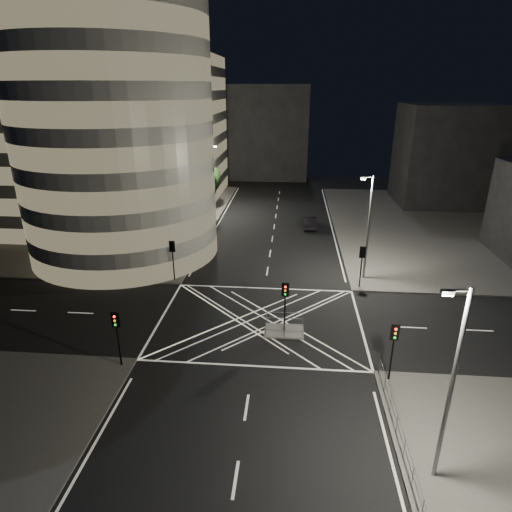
# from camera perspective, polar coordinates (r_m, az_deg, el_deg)

# --- Properties ---
(ground) EXTENTS (120.00, 120.00, 0.00)m
(ground) POSITION_cam_1_polar(r_m,az_deg,el_deg) (34.79, 0.51, -8.65)
(ground) COLOR black
(ground) RESTS_ON ground
(sidewalk_far_left) EXTENTS (42.00, 42.00, 0.15)m
(sidewalk_far_left) POSITION_cam_1_polar(r_m,az_deg,el_deg) (67.28, -23.07, 4.85)
(sidewalk_far_left) COLOR #4C4A47
(sidewalk_far_left) RESTS_ON ground
(sidewalk_far_right) EXTENTS (42.00, 42.00, 0.15)m
(sidewalk_far_right) POSITION_cam_1_polar(r_m,az_deg,el_deg) (65.29, 28.92, 3.38)
(sidewalk_far_right) COLOR #4C4A47
(sidewalk_far_right) RESTS_ON ground
(central_island) EXTENTS (3.00, 2.00, 0.15)m
(central_island) POSITION_cam_1_polar(r_m,az_deg,el_deg) (33.39, 3.78, -9.96)
(central_island) COLOR slate
(central_island) RESTS_ON ground
(office_tower_curved) EXTENTS (30.00, 29.00, 27.20)m
(office_tower_curved) POSITION_cam_1_polar(r_m,az_deg,el_deg) (54.07, -21.05, 15.09)
(office_tower_curved) COLOR #9B9892
(office_tower_curved) RESTS_ON sidewalk_far_left
(office_block_rear) EXTENTS (24.00, 16.00, 22.00)m
(office_block_rear) POSITION_cam_1_polar(r_m,az_deg,el_deg) (76.20, -14.25, 16.21)
(office_block_rear) COLOR #9B9892
(office_block_rear) RESTS_ON sidewalk_far_left
(building_right_far) EXTENTS (14.00, 12.00, 15.00)m
(building_right_far) POSITION_cam_1_polar(r_m,az_deg,el_deg) (74.52, 24.02, 12.22)
(building_right_far) COLOR black
(building_right_far) RESTS_ON sidewalk_far_right
(building_far_end) EXTENTS (18.00, 8.00, 18.00)m
(building_far_end) POSITION_cam_1_polar(r_m,az_deg,el_deg) (88.58, 0.87, 16.12)
(building_far_end) COLOR black
(building_far_end) RESTS_ON ground
(tree_a) EXTENTS (5.03, 5.03, 7.07)m
(tree_a) POSITION_cam_1_polar(r_m,az_deg,el_deg) (43.07, -12.61, 3.24)
(tree_a) COLOR black
(tree_a) RESTS_ON sidewalk_far_left
(tree_b) EXTENTS (4.77, 4.77, 7.31)m
(tree_b) POSITION_cam_1_polar(r_m,az_deg,el_deg) (48.46, -10.60, 5.92)
(tree_b) COLOR black
(tree_b) RESTS_ON sidewalk_far_left
(tree_c) EXTENTS (4.06, 4.06, 6.60)m
(tree_c) POSITION_cam_1_polar(r_m,az_deg,el_deg) (54.14, -8.95, 7.34)
(tree_c) COLOR black
(tree_c) RESTS_ON sidewalk_far_left
(tree_d) EXTENTS (5.04, 5.04, 7.87)m
(tree_d) POSITION_cam_1_polar(r_m,az_deg,el_deg) (59.67, -7.65, 9.43)
(tree_d) COLOR black
(tree_d) RESTS_ON sidewalk_far_left
(tree_e) EXTENTS (3.99, 3.99, 6.81)m
(tree_e) POSITION_cam_1_polar(r_m,az_deg,el_deg) (65.51, -6.52, 10.16)
(tree_e) COLOR black
(tree_e) RESTS_ON sidewalk_far_left
(traffic_signal_fl) EXTENTS (0.55, 0.22, 4.00)m
(traffic_signal_fl) POSITION_cam_1_polar(r_m,az_deg,el_deg) (41.08, -11.06, 0.36)
(traffic_signal_fl) COLOR black
(traffic_signal_fl) RESTS_ON sidewalk_far_left
(traffic_signal_nl) EXTENTS (0.55, 0.22, 4.00)m
(traffic_signal_nl) POSITION_cam_1_polar(r_m,az_deg,el_deg) (29.54, -18.08, -9.24)
(traffic_signal_nl) COLOR black
(traffic_signal_nl) RESTS_ON sidewalk_near_left
(traffic_signal_fr) EXTENTS (0.55, 0.22, 4.00)m
(traffic_signal_fr) POSITION_cam_1_polar(r_m,az_deg,el_deg) (40.09, 13.94, -0.43)
(traffic_signal_fr) COLOR black
(traffic_signal_fr) RESTS_ON sidewalk_far_right
(traffic_signal_nr) EXTENTS (0.55, 0.22, 4.00)m
(traffic_signal_nr) POSITION_cam_1_polar(r_m,az_deg,el_deg) (28.15, 17.87, -10.86)
(traffic_signal_nr) COLOR black
(traffic_signal_nr) RESTS_ON sidewalk_near_right
(traffic_signal_island) EXTENTS (0.55, 0.22, 4.00)m
(traffic_signal_island) POSITION_cam_1_polar(r_m,az_deg,el_deg) (31.99, 3.90, -5.63)
(traffic_signal_island) COLOR black
(traffic_signal_island) RESTS_ON central_island
(street_lamp_left_near) EXTENTS (1.25, 0.25, 10.00)m
(street_lamp_left_near) POSITION_cam_1_polar(r_m,az_deg,el_deg) (45.18, -10.34, 5.88)
(street_lamp_left_near) COLOR slate
(street_lamp_left_near) RESTS_ON sidewalk_far_left
(street_lamp_left_far) EXTENTS (1.25, 0.25, 10.00)m
(street_lamp_left_far) POSITION_cam_1_polar(r_m,az_deg,el_deg) (62.25, -6.11, 10.41)
(street_lamp_left_far) COLOR slate
(street_lamp_left_far) RESTS_ON sidewalk_far_left
(street_lamp_right_far) EXTENTS (1.25, 0.25, 10.00)m
(street_lamp_right_far) POSITION_cam_1_polar(r_m,az_deg,el_deg) (41.38, 14.70, 4.06)
(street_lamp_right_far) COLOR slate
(street_lamp_right_far) RESTS_ON sidewalk_far_right
(street_lamp_right_near) EXTENTS (1.25, 0.25, 10.00)m
(street_lamp_right_near) POSITION_cam_1_polar(r_m,az_deg,el_deg) (21.21, 24.53, -15.11)
(street_lamp_right_near) COLOR slate
(street_lamp_right_near) RESTS_ON sidewalk_near_right
(railing_near_right) EXTENTS (0.06, 11.70, 1.10)m
(railing_near_right) POSITION_cam_1_polar(r_m,az_deg,el_deg) (25.24, 18.72, -21.65)
(railing_near_right) COLOR slate
(railing_near_right) RESTS_ON sidewalk_near_right
(railing_island_south) EXTENTS (2.80, 0.06, 1.10)m
(railing_island_south) POSITION_cam_1_polar(r_m,az_deg,el_deg) (32.29, 3.77, -9.85)
(railing_island_south) COLOR slate
(railing_island_south) RESTS_ON central_island
(railing_island_north) EXTENTS (2.80, 0.06, 1.10)m
(railing_island_north) POSITION_cam_1_polar(r_m,az_deg,el_deg) (33.84, 3.84, -8.26)
(railing_island_north) COLOR slate
(railing_island_north) RESTS_ON central_island
(sedan) EXTENTS (1.76, 4.65, 1.52)m
(sedan) POSITION_cam_1_polar(r_m,az_deg,el_deg) (57.39, 7.15, 4.47)
(sedan) COLOR black
(sedan) RESTS_ON ground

